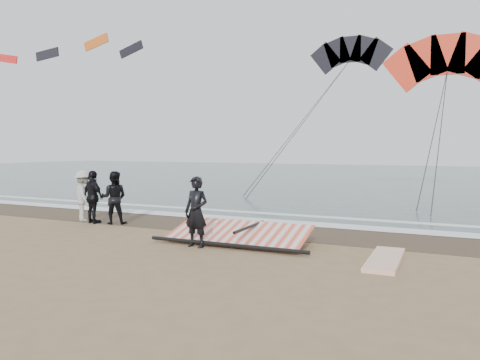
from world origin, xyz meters
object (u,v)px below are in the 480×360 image
object	(u,v)px
sail_rig	(239,235)
board_cream	(254,237)
board_white	(385,259)
man_main	(196,212)

from	to	relation	value
sail_rig	board_cream	bearing A→B (deg)	67.56
board_white	sail_rig	world-z (taller)	sail_rig
man_main	sail_rig	bearing A→B (deg)	59.62
board_cream	man_main	bearing A→B (deg)	-96.51
board_white	sail_rig	xyz separation A→B (m)	(-3.81, 0.55, 0.15)
board_cream	sail_rig	world-z (taller)	sail_rig
man_main	sail_rig	world-z (taller)	man_main
sail_rig	board_white	bearing A→B (deg)	-8.24
board_white	board_cream	size ratio (longest dim) A/B	0.99
board_white	board_cream	xyz separation A→B (m)	(-3.59, 1.07, 0.00)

